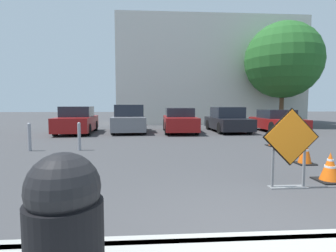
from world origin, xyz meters
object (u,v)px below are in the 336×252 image
traffic_cone_nearest (330,167)px  parked_car_fourth (227,120)px  parked_car_fifth (276,121)px  parked_car_second (129,120)px  parked_car_nearest (77,121)px  road_closed_sign (290,144)px  traffic_cone_third (288,142)px  trash_bin (65,224)px  parked_car_third (180,121)px  traffic_cone_fourth (274,136)px  bollard_nearest (79,136)px  traffic_cone_second (305,150)px  bollard_second (29,136)px

traffic_cone_nearest → parked_car_fourth: parked_car_fourth is taller
parked_car_fifth → parked_car_second: bearing=-2.0°
parked_car_second → parked_car_fourth: size_ratio=0.95×
parked_car_nearest → road_closed_sign: bearing=119.7°
traffic_cone_third → trash_bin: size_ratio=0.71×
traffic_cone_third → trash_bin: bearing=-129.6°
traffic_cone_third → parked_car_nearest: 11.13m
traffic_cone_nearest → parked_car_nearest: parked_car_nearest is taller
road_closed_sign → parked_car_fourth: road_closed_sign is taller
parked_car_second → parked_car_nearest: bearing=3.5°
traffic_cone_nearest → parked_car_third: size_ratio=0.14×
traffic_cone_fourth → parked_car_nearest: bearing=149.4°
parked_car_fourth → bollard_nearest: (-7.16, -6.12, -0.15)m
traffic_cone_third → parked_car_nearest: (-8.77, 6.84, 0.31)m
traffic_cone_second → traffic_cone_fourth: (0.62, 3.09, 0.02)m
traffic_cone_fourth → parked_car_second: 8.30m
parked_car_fourth → bollard_nearest: 9.43m
traffic_cone_fourth → bollard_second: size_ratio=0.81×
bollard_second → parked_car_fourth: bearing=34.6°
traffic_cone_second → bollard_second: bollard_second is taller
traffic_cone_second → traffic_cone_fourth: 3.15m
traffic_cone_nearest → traffic_cone_second: traffic_cone_second is taller
traffic_cone_nearest → trash_bin: bearing=-144.3°
traffic_cone_nearest → bollard_second: 9.04m
road_closed_sign → traffic_cone_fourth: road_closed_sign is taller
parked_car_second → traffic_cone_second: bearing=119.1°
trash_bin → bollard_nearest: size_ratio=1.11×
parked_car_nearest → parked_car_third: (5.88, 0.02, -0.02)m
traffic_cone_second → parked_car_third: (-2.50, 8.43, 0.30)m
traffic_cone_fourth → trash_bin: 9.61m
road_closed_sign → bollard_second: size_ratio=1.58×
traffic_cone_third → parked_car_fifth: bearing=66.5°
parked_car_fifth → bollard_second: 13.19m
parked_car_nearest → traffic_cone_nearest: bearing=124.8°
road_closed_sign → parked_car_fifth: (4.91, 10.47, -0.24)m
parked_car_nearest → bollard_nearest: 6.05m
parked_car_fourth → parked_car_third: bearing=4.3°
parked_car_second → parked_car_third: size_ratio=0.96×
traffic_cone_nearest → traffic_cone_third: 3.28m
traffic_cone_fourth → parked_car_nearest: 10.47m
traffic_cone_second → trash_bin: (-4.87, -4.79, 0.32)m
traffic_cone_second → parked_car_fourth: parked_car_fourth is taller
parked_car_fifth → trash_bin: bearing=57.9°
parked_car_second → bollard_second: 6.83m
traffic_cone_third → parked_car_third: size_ratio=0.18×
parked_car_nearest → bollard_nearest: bearing=102.3°
traffic_cone_fourth → parked_car_fifth: 6.05m
traffic_cone_fourth → bollard_second: (-9.05, -0.48, 0.13)m
parked_car_fourth → traffic_cone_third: bearing=88.2°
parked_car_fourth → traffic_cone_fourth: bearing=90.5°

